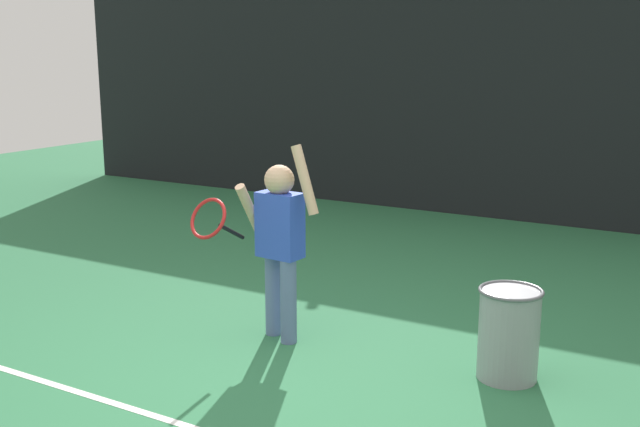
% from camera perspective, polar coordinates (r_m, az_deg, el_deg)
% --- Properties ---
extents(ground_plane, '(20.00, 20.00, 0.00)m').
position_cam_1_polar(ground_plane, '(4.52, -4.25, -13.13)').
color(ground_plane, '#2D7247').
extents(back_fence_windscreen, '(12.92, 0.08, 2.82)m').
position_cam_1_polar(back_fence_windscreen, '(8.83, 14.72, 8.54)').
color(back_fence_windscreen, black).
rests_on(back_fence_windscreen, ground).
extents(fence_post_0, '(0.09, 0.09, 2.97)m').
position_cam_1_polar(fence_post_0, '(12.15, -15.66, 9.79)').
color(fence_post_0, slate).
rests_on(fence_post_0, ground).
extents(fence_post_1, '(0.09, 0.09, 2.97)m').
position_cam_1_polar(fence_post_1, '(9.64, 2.54, 9.66)').
color(fence_post_1, slate).
rests_on(fence_post_1, ground).
extents(tennis_player, '(0.76, 0.57, 1.35)m').
position_cam_1_polar(tennis_player, '(5.00, -3.30, -1.72)').
color(tennis_player, slate).
rests_on(tennis_player, ground).
extents(ball_hopper, '(0.38, 0.38, 0.56)m').
position_cam_1_polar(ball_hopper, '(4.66, 14.19, -8.80)').
color(ball_hopper, gray).
rests_on(ball_hopper, ground).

